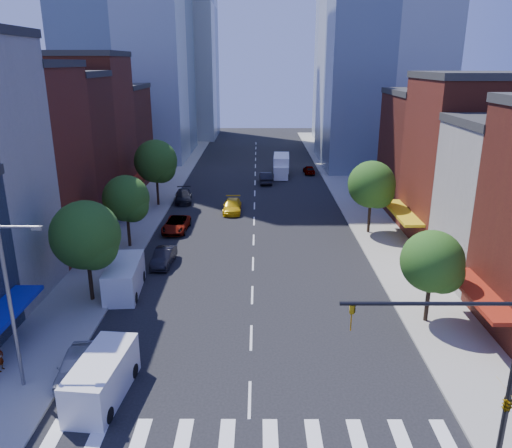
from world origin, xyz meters
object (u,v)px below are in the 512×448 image
Objects in this scene: traffic_car_oncoming at (266,178)px; parked_car_second at (164,257)px; pedestrian_far at (108,282)px; box_truck at (281,166)px; pedestrian_near at (0,358)px; taxi at (232,206)px; cargo_van_near at (101,380)px; parked_car_third at (176,224)px; parked_car_front at (76,365)px; parked_car_rear at (183,196)px; traffic_car_far at (309,170)px; cargo_van_far at (124,278)px.

parked_car_second is at bearing 71.09° from traffic_car_oncoming.
traffic_car_oncoming is 37.95m from pedestrian_far.
traffic_car_oncoming is 5.57m from box_truck.
traffic_car_oncoming is 3.12× the size of pedestrian_near.
taxi reaches higher than parked_car_second.
parked_car_second is 0.88× the size of traffic_car_oncoming.
cargo_van_near reaches higher than taxi.
pedestrian_far is (-2.99, 11.72, 0.01)m from cargo_van_near.
parked_car_third is 8.63m from taxi.
box_truck reaches higher than taxi.
parked_car_front is 47.16m from traffic_car_oncoming.
parked_car_rear is at bearing 144.40° from taxi.
pedestrian_near is at bearing 64.56° from traffic_car_far.
parked_car_third is 1.06× the size of traffic_car_oncoming.
traffic_car_oncoming is at bearing 40.20° from traffic_car_far.
parked_car_front is 2.13× the size of pedestrian_far.
parked_car_third is at bearing 57.08° from traffic_car_far.
taxi reaches higher than parked_car_rear.
traffic_car_oncoming reaches higher than traffic_car_far.
cargo_van_near is at bearing -84.97° from cargo_van_far.
cargo_van_near is 1.44× the size of traffic_car_far.
box_truck is at bearing 67.51° from cargo_van_far.
pedestrian_near is at bearing -100.94° from parked_car_third.
cargo_van_far reaches higher than parked_car_front.
parked_car_front is at bearing -97.38° from parked_car_rear.
cargo_van_far reaches higher than taxi.
traffic_car_oncoming is (11.00, 45.86, 0.07)m from parked_car_front.
cargo_van_far is at bearing -16.55° from pedestrian_near.
box_truck reaches higher than cargo_van_far.
traffic_car_oncoming is at bearing 70.67° from parked_car_front.
taxi is 23.05m from pedestrian_far.
cargo_van_far is 3.74× the size of pedestrian_near.
cargo_van_far is (-0.74, -25.53, 0.45)m from parked_car_rear.
parked_car_rear is at bearing 84.25° from cargo_van_far.
parked_car_rear reaches higher than traffic_car_far.
traffic_car_oncoming reaches higher than taxi.
box_truck reaches higher than traffic_car_far.
traffic_car_far is (6.78, 6.22, -0.13)m from traffic_car_oncoming.
pedestrian_near is (-5.03, -35.61, 0.19)m from parked_car_rear.
parked_car_third is at bearing -91.78° from parked_car_rear.
parked_car_third is 23.12m from traffic_car_oncoming.
cargo_van_near reaches higher than pedestrian_far.
box_truck is at bearing 151.20° from pedestrian_far.
taxi is 1.30× the size of traffic_car_far.
box_truck is (-4.34, -1.25, 0.78)m from traffic_car_far.
cargo_van_far is (-1.97, 12.29, 0.05)m from cargo_van_near.
cargo_van_far reaches higher than cargo_van_near.
cargo_van_far is 1.16m from pedestrian_far.
parked_car_front is at bearing -93.60° from parked_car_second.
parked_car_third is 1.02× the size of parked_car_rear.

